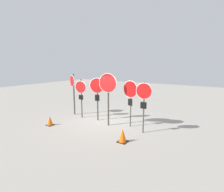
% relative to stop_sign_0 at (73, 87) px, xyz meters
% --- Properties ---
extents(ground_plane, '(40.00, 40.00, 0.00)m').
position_rel_stop_sign_0_xyz_m(ground_plane, '(2.39, -0.16, -1.69)').
color(ground_plane, gray).
extents(stop_sign_0, '(0.65, 0.32, 2.51)m').
position_rel_stop_sign_0_xyz_m(stop_sign_0, '(0.00, 0.00, 0.00)').
color(stop_sign_0, '#474238').
rests_on(stop_sign_0, ground).
extents(stop_sign_1, '(0.70, 0.19, 2.25)m').
position_rel_stop_sign_0_xyz_m(stop_sign_1, '(0.86, -0.24, -0.12)').
color(stop_sign_1, '#474238').
rests_on(stop_sign_1, ground).
extents(stop_sign_2, '(0.78, 0.34, 2.37)m').
position_rel_stop_sign_0_xyz_m(stop_sign_2, '(1.94, -0.12, -0.01)').
color(stop_sign_2, '#474238').
rests_on(stop_sign_2, ground).
extents(stop_sign_3, '(0.95, 0.19, 2.66)m').
position_rel_stop_sign_0_xyz_m(stop_sign_3, '(2.90, -0.50, 0.21)').
color(stop_sign_3, '#474238').
rests_on(stop_sign_3, ground).
extents(stop_sign_4, '(0.83, 0.18, 2.32)m').
position_rel_stop_sign_0_xyz_m(stop_sign_4, '(3.91, -0.03, 0.04)').
color(stop_sign_4, '#474238').
rests_on(stop_sign_4, ground).
extents(stop_sign_5, '(0.73, 0.15, 2.33)m').
position_rel_stop_sign_0_xyz_m(stop_sign_5, '(4.78, -0.44, 0.02)').
color(stop_sign_5, '#474238').
rests_on(stop_sign_5, ground).
extents(traffic_cone_0, '(0.35, 0.35, 0.48)m').
position_rel_stop_sign_0_xyz_m(traffic_cone_0, '(0.38, -2.07, -1.46)').
color(traffic_cone_0, black).
rests_on(traffic_cone_0, ground).
extents(traffic_cone_1, '(0.38, 0.38, 0.55)m').
position_rel_stop_sign_0_xyz_m(traffic_cone_1, '(4.48, -1.75, -1.42)').
color(traffic_cone_1, black).
rests_on(traffic_cone_1, ground).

